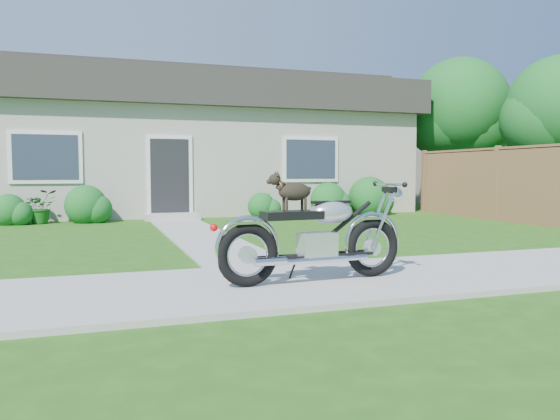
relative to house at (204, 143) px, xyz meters
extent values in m
plane|color=#235114|center=(0.00, -11.99, -2.16)|extent=(80.00, 80.00, 0.00)
cube|color=#9E9B93|center=(0.00, -11.99, -2.14)|extent=(24.00, 2.20, 0.04)
cube|color=#9E9B93|center=(-1.50, -6.99, -2.14)|extent=(1.20, 8.00, 0.03)
cube|color=#A9A398|center=(0.00, 0.01, -0.66)|extent=(12.00, 6.00, 3.00)
cube|color=#2D2B28|center=(0.00, 0.01, 1.34)|extent=(12.60, 6.60, 1.00)
cube|color=#2D2B28|center=(0.00, 0.01, 2.04)|extent=(12.60, 2.00, 0.60)
cube|color=black|center=(-1.50, -3.02, -1.11)|extent=(1.00, 0.06, 2.10)
cube|color=#9E9B93|center=(-1.50, -3.37, -2.08)|extent=(1.40, 0.70, 0.16)
cube|color=#2D3847|center=(-4.50, -3.02, -0.56)|extent=(1.70, 0.05, 1.30)
cube|color=#2D3847|center=(2.50, -3.02, -0.56)|extent=(1.70, 0.05, 1.30)
cube|color=#8C603F|center=(6.30, -6.24, -1.26)|extent=(0.08, 6.50, 1.80)
cube|color=#8C603F|center=(6.30, -2.99, -1.21)|extent=(0.12, 0.12, 1.90)
cube|color=#8C603F|center=(6.30, -6.24, -1.21)|extent=(0.12, 0.12, 1.90)
cube|color=#8C603F|center=(6.30, -6.24, -0.34)|extent=(0.08, 6.50, 0.08)
cylinder|color=#3D2B1C|center=(9.24, -5.29, -0.92)|extent=(0.28, 0.28, 2.47)
sphere|color=#185C20|center=(9.24, -5.29, 0.91)|extent=(2.97, 2.97, 2.97)
cylinder|color=#3D2B1C|center=(8.15, -2.21, -0.80)|extent=(0.28, 0.28, 2.72)
sphere|color=#185C20|center=(8.15, -2.21, 1.21)|extent=(3.26, 3.26, 3.26)
sphere|color=#185C20|center=(8.55, -2.51, 0.67)|extent=(2.39, 2.39, 2.39)
sphere|color=#185C20|center=(0.88, -3.49, -1.85)|extent=(0.73, 0.73, 0.73)
sphere|color=#185C20|center=(4.14, -3.49, -1.65)|extent=(1.19, 1.19, 1.19)
sphere|color=#185C20|center=(2.85, -3.49, -1.72)|extent=(1.02, 1.02, 1.02)
sphere|color=#185C20|center=(-3.59, -3.49, -1.73)|extent=(1.00, 1.00, 1.00)
sphere|color=#185C20|center=(-5.29, -3.49, -1.82)|extent=(0.78, 0.78, 0.78)
imported|color=#165416|center=(-4.60, -3.44, -1.75)|extent=(0.90, 0.84, 0.82)
imported|color=#25691D|center=(1.02, -3.44, -1.82)|extent=(0.39, 0.39, 0.68)
torus|color=black|center=(-0.40, -12.06, -1.78)|extent=(0.68, 0.15, 0.67)
torus|color=black|center=(-1.89, -12.15, -1.78)|extent=(0.68, 0.15, 0.67)
cube|color=silver|center=(-1.09, -12.10, -1.73)|extent=(0.41, 0.26, 0.30)
ellipsoid|color=silver|center=(-0.92, -12.09, -1.36)|extent=(0.53, 0.32, 0.26)
cube|color=black|center=(-1.39, -12.12, -1.38)|extent=(0.66, 0.30, 0.09)
cube|color=silver|center=(-0.40, -12.06, -1.44)|extent=(0.31, 0.16, 0.03)
cube|color=silver|center=(-1.89, -12.15, -1.44)|extent=(0.31, 0.16, 0.03)
cylinder|color=silver|center=(-0.18, -12.05, -1.06)|extent=(0.06, 0.60, 0.03)
sphere|color=silver|center=(-0.10, -12.05, -1.18)|extent=(0.18, 0.18, 0.17)
cylinder|color=silver|center=(-1.09, -12.23, -1.86)|extent=(1.10, 0.12, 0.06)
ellipsoid|color=black|center=(-1.36, -12.12, -1.13)|extent=(0.38, 0.19, 0.20)
sphere|color=black|center=(-1.59, -12.13, -1.00)|extent=(0.13, 0.13, 0.12)
cylinder|color=black|center=(-1.47, -12.08, -1.26)|extent=(0.03, 0.03, 0.15)
cylinder|color=black|center=(-1.47, -12.17, -1.26)|extent=(0.03, 0.03, 0.15)
cylinder|color=black|center=(-1.26, -12.07, -1.26)|extent=(0.03, 0.03, 0.15)
cylinder|color=black|center=(-1.25, -12.16, -1.26)|extent=(0.03, 0.03, 0.15)
torus|color=#C85C35|center=(-1.54, -12.13, -1.06)|extent=(0.06, 0.11, 0.10)
camera|label=1|loc=(-3.39, -17.57, -0.92)|focal=35.00mm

